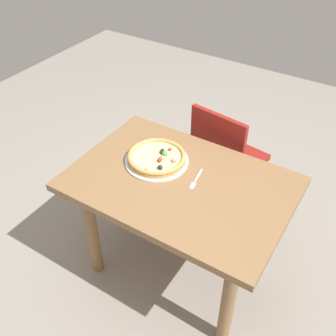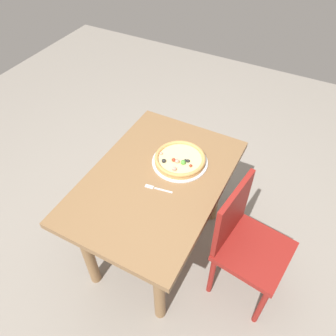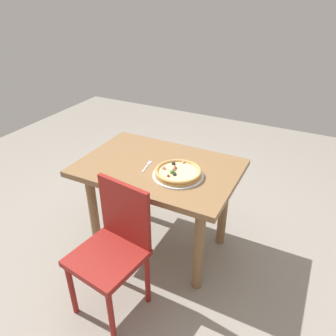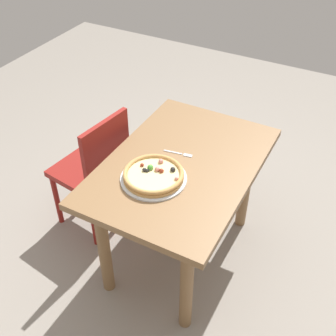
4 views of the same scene
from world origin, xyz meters
The scene contains 6 objects.
ground_plane centered at (0.00, 0.00, 0.00)m, with size 6.00×6.00×0.00m, color gray.
dining_table centered at (0.00, 0.00, 0.63)m, with size 1.14×0.78×0.75m.
chair_near centered at (0.01, -0.60, 0.49)m, with size 0.45×0.45×0.88m.
plate centered at (0.19, -0.07, 0.76)m, with size 0.35×0.35×0.01m, color silver.
pizza centered at (0.19, -0.07, 0.78)m, with size 0.32×0.32×0.05m.
fork centered at (-0.07, -0.04, 0.75)m, with size 0.04×0.17×0.00m.
Camera 2 is at (-1.14, -0.68, 2.21)m, focal length 35.30 mm.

